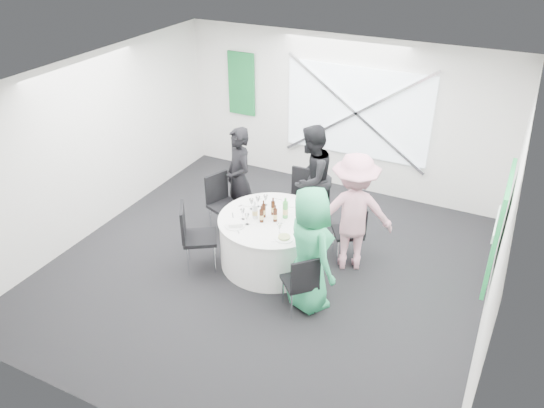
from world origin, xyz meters
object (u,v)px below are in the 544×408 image
at_px(chair_back_right, 354,227).
at_px(person_woman_green, 310,250).
at_px(banquet_table, 272,240).
at_px(person_man_back, 311,179).
at_px(chair_back_left, 222,199).
at_px(person_man_back_left, 239,179).
at_px(chair_back, 301,195).
at_px(green_water_bottle, 285,210).
at_px(chair_front_right, 302,280).
at_px(clear_water_bottle, 255,211).
at_px(person_woman_pink, 353,213).
at_px(chair_front_left, 193,232).

bearing_deg(chair_back_right, person_woman_green, -40.27).
height_order(banquet_table, person_man_back, person_man_back).
distance_m(chair_back_left, person_man_back_left, 0.43).
height_order(chair_back, person_man_back, person_man_back).
bearing_deg(chair_back, banquet_table, -90.00).
distance_m(banquet_table, green_water_bottle, 0.54).
bearing_deg(chair_back_left, person_man_back, -37.21).
bearing_deg(chair_front_right, person_woman_green, -137.62).
bearing_deg(chair_front_right, green_water_bottle, -99.32).
bearing_deg(clear_water_bottle, person_woman_pink, 22.69).
xyz_separation_m(chair_front_right, person_woman_green, (0.01, 0.21, 0.35)).
bearing_deg(chair_front_right, person_woman_pink, -144.71).
height_order(chair_back, chair_front_left, chair_front_left).
relative_size(chair_front_left, person_woman_pink, 0.58).
bearing_deg(chair_back, person_woman_green, -64.34).
distance_m(person_man_back_left, person_woman_green, 2.25).
distance_m(person_man_back, green_water_bottle, 1.07).
bearing_deg(person_man_back, chair_back_left, -53.42).
distance_m(banquet_table, person_woman_pink, 1.26).
height_order(banquet_table, clear_water_bottle, clear_water_bottle).
height_order(chair_back_right, chair_front_right, chair_back_right).
distance_m(chair_front_left, person_woman_green, 1.83).
distance_m(chair_front_right, clear_water_bottle, 1.35).
relative_size(chair_back, chair_front_left, 0.99).
relative_size(person_man_back_left, clear_water_bottle, 6.23).
bearing_deg(banquet_table, person_man_back, 84.75).
height_order(person_man_back_left, person_woman_green, person_woman_green).
bearing_deg(chair_back_left, chair_front_left, -150.40).
bearing_deg(person_man_back_left, person_woman_pink, 29.62).
bearing_deg(person_woman_green, chair_front_right, 124.03).
xyz_separation_m(person_man_back, green_water_bottle, (0.05, -1.07, -0.00)).
xyz_separation_m(banquet_table, chair_back_left, (-1.11, 0.44, 0.20)).
height_order(chair_back, chair_back_right, chair_back).
xyz_separation_m(banquet_table, green_water_bottle, (0.16, 0.11, 0.51)).
bearing_deg(chair_back_right, chair_back, -145.68).
xyz_separation_m(banquet_table, chair_back, (-0.01, 1.10, 0.22)).
relative_size(person_man_back, person_woman_green, 1.02).
xyz_separation_m(chair_front_right, person_man_back_left, (-1.79, 1.56, 0.33)).
xyz_separation_m(chair_back_right, person_man_back, (-0.92, 0.53, 0.35)).
bearing_deg(chair_back_left, chair_back, -37.21).
distance_m(chair_back, person_man_back, 0.32).
relative_size(person_man_back, green_water_bottle, 5.60).
distance_m(chair_back_right, person_man_back, 1.12).
height_order(chair_back_left, chair_front_left, chair_front_left).
bearing_deg(banquet_table, chair_front_right, -45.00).
distance_m(green_water_bottle, clear_water_bottle, 0.43).
height_order(chair_back, chair_back_left, chair_back).
xyz_separation_m(chair_back, person_woman_pink, (1.07, -0.65, 0.30)).
bearing_deg(person_woman_pink, chair_back_right, -105.20).
bearing_deg(banquet_table, person_man_back_left, 142.55).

